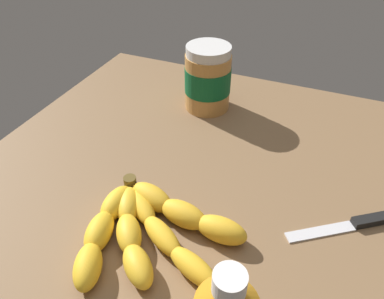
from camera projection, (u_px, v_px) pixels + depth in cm
name	position (u px, v px, depth cm)	size (l,w,h in cm)	color
ground_plane	(202.00, 172.00, 66.61)	(76.31, 69.75, 4.69)	brown
banana_bunch	(147.00, 227.00, 51.63)	(21.89, 20.56, 3.67)	gold
peanut_butter_jar	(208.00, 79.00, 75.71)	(9.60, 9.60, 13.73)	#BF8442
butter_knife	(353.00, 224.00, 53.56)	(15.15, 11.41, 1.20)	silver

